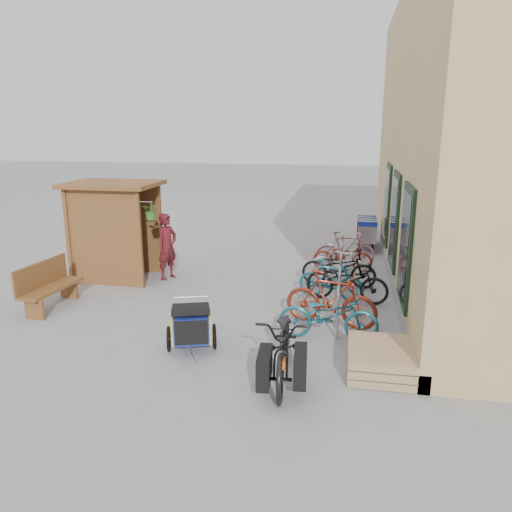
% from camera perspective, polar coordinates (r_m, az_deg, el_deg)
% --- Properties ---
extents(ground, '(80.00, 80.00, 0.00)m').
position_cam_1_polar(ground, '(9.76, -4.54, -7.77)').
color(ground, gray).
extents(kiosk, '(2.49, 1.65, 2.40)m').
position_cam_1_polar(kiosk, '(12.71, -16.21, 4.30)').
color(kiosk, brown).
rests_on(kiosk, ground).
extents(bike_rack, '(0.05, 5.35, 0.86)m').
position_cam_1_polar(bike_rack, '(11.55, 9.64, -1.62)').
color(bike_rack, '#A5A8AD').
rests_on(bike_rack, ground).
extents(pallet_stack, '(1.00, 1.20, 0.40)m').
position_cam_1_polar(pallet_stack, '(8.12, 14.03, -11.41)').
color(pallet_stack, tan).
rests_on(pallet_stack, ground).
extents(bench, '(0.64, 1.61, 0.99)m').
position_cam_1_polar(bench, '(11.26, -22.71, -3.06)').
color(bench, brown).
rests_on(bench, ground).
extents(shopping_carts, '(0.57, 1.93, 1.03)m').
position_cam_1_polar(shopping_carts, '(15.92, 12.50, 3.06)').
color(shopping_carts, silver).
rests_on(shopping_carts, ground).
extents(child_trailer, '(0.93, 1.44, 0.83)m').
position_cam_1_polar(child_trailer, '(8.62, -7.42, -7.68)').
color(child_trailer, navy).
rests_on(child_trailer, ground).
extents(cargo_bike, '(0.90, 2.19, 1.13)m').
position_cam_1_polar(cargo_bike, '(7.55, 3.27, -10.14)').
color(cargo_bike, black).
rests_on(cargo_bike, ground).
extents(person_kiosk, '(0.61, 0.71, 1.64)m').
position_cam_1_polar(person_kiosk, '(12.52, -10.12, 1.09)').
color(person_kiosk, maroon).
rests_on(person_kiosk, ground).
extents(bike_0, '(1.78, 0.63, 0.93)m').
position_cam_1_polar(bike_0, '(8.99, 8.26, -6.71)').
color(bike_0, '#1B5C6C').
rests_on(bike_0, ground).
extents(bike_1, '(1.86, 0.93, 1.08)m').
position_cam_1_polar(bike_1, '(9.58, 8.57, -4.88)').
color(bike_1, maroon).
rests_on(bike_1, ground).
extents(bike_2, '(1.89, 0.97, 0.95)m').
position_cam_1_polar(bike_2, '(10.98, 10.34, -2.75)').
color(bike_2, black).
rests_on(bike_2, ground).
extents(bike_3, '(1.53, 0.77, 0.89)m').
position_cam_1_polar(bike_3, '(11.06, 8.59, -2.70)').
color(bike_3, '#1B5C6C').
rests_on(bike_3, ground).
extents(bike_4, '(1.82, 0.82, 0.92)m').
position_cam_1_polar(bike_4, '(11.95, 9.44, -1.32)').
color(bike_4, black).
rests_on(bike_4, ground).
extents(bike_5, '(1.57, 0.85, 0.91)m').
position_cam_1_polar(bike_5, '(12.34, 9.59, -0.85)').
color(bike_5, silver).
rests_on(bike_5, ground).
extents(bike_6, '(1.57, 0.61, 0.81)m').
position_cam_1_polar(bike_6, '(13.27, 9.86, 0.03)').
color(bike_6, maroon).
rests_on(bike_6, ground).
extents(bike_7, '(1.73, 0.88, 1.00)m').
position_cam_1_polar(bike_7, '(13.55, 10.12, 0.74)').
color(bike_7, '#B97891').
rests_on(bike_7, ground).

